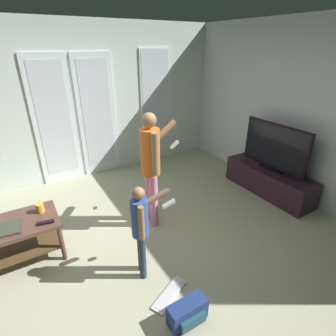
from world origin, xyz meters
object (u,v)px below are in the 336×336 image
Objects in this scene: person_child at (141,225)px; cup_near_edge at (40,208)px; coffee_table at (13,235)px; loose_keyboard at (170,294)px; flat_screen_tv at (275,147)px; laptop_closed at (2,230)px; tv_remote_black at (46,222)px; backpack at (188,312)px; person_adult at (151,161)px; tv_stand at (269,181)px.

cup_near_edge is at bearing 129.48° from person_child.
loose_keyboard is at bearing -46.69° from coffee_table.
person_child is at bearing 102.70° from loose_keyboard.
flat_screen_tv reaches higher than coffee_table.
person_child is 1.44m from laptop_closed.
tv_remote_black is (-0.87, 1.10, 0.48)m from loose_keyboard.
backpack is 0.78× the size of loose_keyboard.
coffee_table is at bearing 141.45° from person_child.
person_adult is 1.35m from tv_remote_black.
backpack is 2.00m from laptop_closed.
flat_screen_tv is 10.49× the size of cup_near_edge.
laptop_closed is (-1.18, 0.81, -0.13)m from person_child.
person_adult is at bearing 55.37° from person_child.
person_adult reaches higher than tv_remote_black.
tv_stand is at bearing 2.33° from laptop_closed.
tv_remote_black is (-3.26, 0.26, 0.29)m from tv_stand.
laptop_closed reaches higher than tv_stand.
coffee_table reaches higher than backpack.
coffee_table is 2.07× the size of loose_keyboard.
tv_remote_black is at bearing -5.42° from laptop_closed.
tv_stand is at bearing 10.35° from person_child.
loose_keyboard is (1.20, -1.27, -0.34)m from coffee_table.
person_child is 1.26m from cup_near_edge.
person_adult is 3.32× the size of loose_keyboard.
person_adult is 4.21× the size of laptop_closed.
cup_near_edge is 0.62× the size of tv_remote_black.
tv_remote_black reaches higher than tv_stand.
coffee_table reaches higher than loose_keyboard.
flat_screen_tv is 2.45× the size of loose_keyboard.
person_adult is at bearing 171.92° from tv_stand.
flat_screen_tv is (-0.00, 0.00, 0.58)m from tv_stand.
person_child is (1.11, -0.89, 0.28)m from coffee_table.
backpack is 0.31m from loose_keyboard.
cup_near_edge reaches higher than backpack.
laptop_closed is 0.42m from cup_near_edge.
tv_remote_black is (0.02, -0.25, -0.04)m from cup_near_edge.
tv_remote_black is (-3.26, 0.26, -0.29)m from flat_screen_tv.
loose_keyboard is at bearing -41.49° from tv_remote_black.
coffee_table is 0.90× the size of person_child.
tv_remote_black is at bearing 175.44° from flat_screen_tv.
flat_screen_tv is at bearing -7.98° from person_adult.
loose_keyboard is at bearing -160.60° from flat_screen_tv.
cup_near_edge reaches higher than loose_keyboard.
tv_stand is 13.79× the size of cup_near_edge.
person_child reaches higher than coffee_table.
flat_screen_tv is at bearing 10.44° from person_child.
flat_screen_tv is (3.59, -0.43, 0.43)m from coffee_table.
flat_screen_tv reaches higher than tv_remote_black.
loose_keyboard is at bearing 90.84° from backpack.
person_adult reaches higher than tv_stand.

